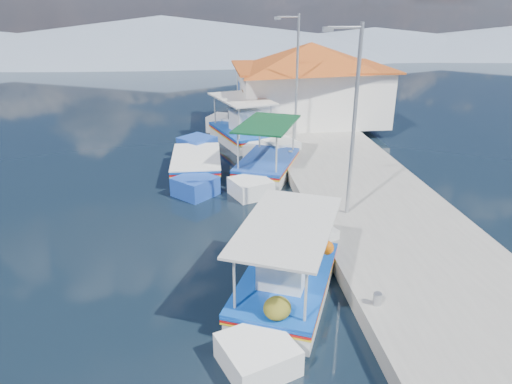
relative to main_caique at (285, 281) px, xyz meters
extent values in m
plane|color=black|center=(-1.84, 1.72, -0.45)|extent=(160.00, 160.00, 0.00)
cube|color=#9A9890|center=(4.06, 7.72, -0.20)|extent=(5.00, 44.00, 0.50)
cylinder|color=#A5A8AD|center=(1.96, -1.28, 0.20)|extent=(0.20, 0.20, 0.30)
cylinder|color=#A5A8AD|center=(1.96, 3.72, 0.20)|extent=(0.20, 0.20, 0.30)
cylinder|color=#A5A8AD|center=(1.96, 9.72, 0.20)|extent=(0.20, 0.20, 0.30)
cylinder|color=#A5A8AD|center=(1.96, 15.72, 0.20)|extent=(0.20, 0.20, 0.30)
cube|color=white|center=(0.03, -0.07, -0.25)|extent=(3.39, 4.39, 0.86)
cube|color=white|center=(-1.01, 2.32, -0.14)|extent=(1.86, 1.86, 0.95)
cube|color=white|center=(1.03, -2.38, -0.25)|extent=(1.81, 1.81, 0.81)
cube|color=#0D45AF|center=(0.03, -0.07, 0.15)|extent=(3.49, 4.52, 0.05)
cube|color=red|center=(0.03, -0.07, 0.07)|extent=(3.49, 4.52, 0.05)
cube|color=yellow|center=(0.03, -0.07, 0.01)|extent=(3.49, 4.52, 0.04)
cube|color=#0D45AF|center=(0.03, -0.07, 0.21)|extent=(3.49, 4.49, 0.05)
cube|color=brown|center=(0.03, -0.07, 0.18)|extent=(3.21, 4.25, 0.05)
cube|color=white|center=(0.14, -0.31, 0.68)|extent=(1.47, 1.51, 0.99)
cube|color=silver|center=(0.14, -0.31, 1.19)|extent=(1.60, 1.64, 0.05)
cylinder|color=beige|center=(-1.36, 1.13, 0.91)|extent=(0.06, 0.06, 1.45)
cylinder|color=beige|center=(0.10, 1.76, 0.91)|extent=(0.06, 0.06, 1.45)
cylinder|color=beige|center=(-0.05, -1.89, 0.91)|extent=(0.06, 0.06, 1.45)
cylinder|color=beige|center=(1.41, -1.26, 0.91)|extent=(0.06, 0.06, 1.45)
cube|color=silver|center=(0.03, -0.07, 1.63)|extent=(3.48, 4.43, 0.06)
ellipsoid|color=#4D4F15|center=(-0.81, 0.95, 0.44)|extent=(0.69, 0.76, 0.52)
ellipsoid|color=#4D4F15|center=(-0.41, 1.62, 0.40)|extent=(0.58, 0.64, 0.43)
ellipsoid|color=#4D4F15|center=(0.84, -1.49, 0.41)|extent=(0.61, 0.68, 0.46)
sphere|color=#D75C06|center=(0.64, 0.79, 0.86)|extent=(0.36, 0.36, 0.36)
cube|color=white|center=(0.79, 8.93, -0.23)|extent=(3.28, 4.18, 0.94)
cube|color=white|center=(-0.19, 11.21, -0.11)|extent=(1.86, 1.86, 1.04)
cube|color=white|center=(1.74, 6.73, -0.23)|extent=(1.81, 1.81, 0.89)
cube|color=#0D45AF|center=(0.79, 8.93, 0.20)|extent=(3.38, 4.30, 0.06)
cube|color=red|center=(0.79, 8.93, 0.12)|extent=(3.38, 4.30, 0.05)
cube|color=yellow|center=(0.79, 8.93, 0.06)|extent=(3.38, 4.30, 0.04)
cube|color=#1D47AF|center=(0.79, 8.93, 0.27)|extent=(3.38, 4.28, 0.05)
cube|color=brown|center=(0.79, 8.93, 0.24)|extent=(3.11, 4.05, 0.05)
cylinder|color=beige|center=(-0.55, 10.04, 1.04)|extent=(0.07, 0.07, 1.59)
cylinder|color=beige|center=(0.91, 10.67, 1.04)|extent=(0.07, 0.07, 1.59)
cylinder|color=beige|center=(0.68, 7.20, 1.04)|extent=(0.07, 0.07, 1.59)
cylinder|color=beige|center=(2.14, 7.82, 1.04)|extent=(0.07, 0.07, 1.59)
cube|color=#0D4122|center=(0.79, 8.93, 1.83)|extent=(3.37, 4.22, 0.07)
cube|color=#1D47AF|center=(-2.25, 9.45, -0.21)|extent=(2.05, 3.79, 1.05)
cube|color=#1D47AF|center=(-2.30, 11.96, -0.08)|extent=(2.02, 2.02, 1.16)
cube|color=#1D47AF|center=(-2.21, 7.01, -0.21)|extent=(1.96, 1.96, 0.99)
cube|color=#0D45AF|center=(-2.25, 9.45, 0.28)|extent=(2.11, 3.90, 0.07)
cube|color=red|center=(-2.25, 9.45, 0.19)|extent=(2.11, 3.90, 0.06)
cube|color=yellow|center=(-2.25, 9.45, 0.11)|extent=(2.11, 3.90, 0.04)
cube|color=white|center=(-2.25, 9.45, 0.35)|extent=(2.13, 3.87, 0.06)
cube|color=brown|center=(-2.25, 9.45, 0.32)|extent=(1.89, 3.71, 0.06)
cube|color=white|center=(0.14, 13.97, -0.22)|extent=(3.31, 4.60, 0.98)
cube|color=white|center=(0.97, 16.61, -0.10)|extent=(2.10, 2.10, 1.08)
cube|color=white|center=(-0.67, 11.42, -0.22)|extent=(2.04, 2.04, 0.93)
cube|color=#0D45AF|center=(0.14, 13.97, 0.23)|extent=(3.41, 4.74, 0.06)
cube|color=red|center=(0.14, 13.97, 0.15)|extent=(3.41, 4.74, 0.05)
cube|color=yellow|center=(0.14, 13.97, 0.07)|extent=(3.41, 4.74, 0.04)
cube|color=#0D45AF|center=(0.14, 13.97, 0.30)|extent=(3.42, 4.71, 0.05)
cube|color=brown|center=(0.14, 13.97, 0.27)|extent=(3.12, 4.47, 0.05)
cube|color=white|center=(0.04, 13.68, 0.83)|extent=(1.54, 1.63, 1.13)
cube|color=silver|center=(0.04, 13.68, 1.42)|extent=(1.67, 1.76, 0.06)
cylinder|color=beige|center=(-0.16, 15.89, 1.09)|extent=(0.07, 0.07, 1.65)
cylinder|color=beige|center=(1.49, 15.37, 1.09)|extent=(0.07, 0.07, 1.65)
cylinder|color=beige|center=(-1.21, 12.57, 1.09)|extent=(0.07, 0.07, 1.65)
cylinder|color=beige|center=(0.44, 12.05, 1.09)|extent=(0.07, 0.07, 1.65)
cube|color=silver|center=(0.14, 13.97, 1.91)|extent=(3.41, 4.63, 0.07)
cube|color=white|center=(4.36, 16.72, 1.55)|extent=(8.00, 6.00, 3.00)
cube|color=#C9601C|center=(4.36, 16.72, 3.10)|extent=(8.64, 6.48, 0.10)
pyramid|color=#C9601C|center=(4.36, 16.72, 3.75)|extent=(10.49, 10.49, 1.40)
cube|color=brown|center=(0.38, 15.72, 1.05)|extent=(0.06, 1.00, 2.00)
cube|color=#0D45AF|center=(0.38, 18.22, 1.65)|extent=(0.06, 1.20, 0.90)
cylinder|color=#A5A8AD|center=(2.76, 3.72, 3.05)|extent=(0.12, 0.12, 6.00)
cylinder|color=#A5A8AD|center=(2.26, 3.72, 5.90)|extent=(1.00, 0.08, 0.08)
cube|color=#A5A8AD|center=(1.76, 3.72, 5.85)|extent=(0.30, 0.14, 0.14)
cylinder|color=#A5A8AD|center=(2.76, 12.72, 3.05)|extent=(0.12, 0.12, 6.00)
cylinder|color=#A5A8AD|center=(2.26, 12.72, 5.90)|extent=(1.00, 0.08, 0.08)
cube|color=#A5A8AD|center=(1.76, 12.72, 5.85)|extent=(0.30, 0.14, 0.14)
cone|color=slate|center=(-6.84, 57.72, 2.00)|extent=(96.00, 96.00, 5.50)
cone|color=slate|center=(23.16, 57.72, 1.15)|extent=(76.80, 76.80, 3.80)
camera|label=1|loc=(-1.88, -9.85, 6.61)|focal=32.48mm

